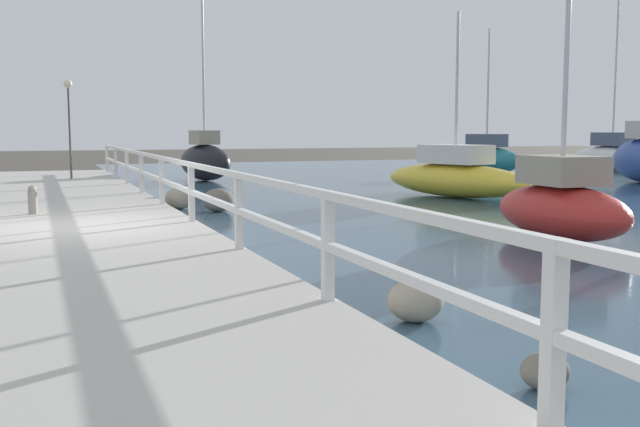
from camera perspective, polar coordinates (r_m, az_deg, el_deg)
The scene contains 14 objects.
ground_plane at distance 13.01m, azimuth -17.97°, elevation -2.32°, with size 120.00×120.00×0.00m, color #4C473D.
dock_walkway at distance 12.99m, azimuth -17.99°, elevation -1.63°, with size 4.01×36.00×0.32m.
railing at distance 13.12m, azimuth -9.79°, elevation 2.46°, with size 0.10×32.50×1.03m.
boulder_near_dock at distance 5.84m, azimuth 16.77°, elevation -11.43°, with size 0.37×0.33×0.28m.
boulder_mid_strip at distance 18.32m, azimuth -10.65°, elevation 1.16°, with size 0.70×0.63×0.53m.
boulder_downstream at distance 7.53m, azimuth 7.29°, elevation -6.59°, with size 0.57×0.52×0.43m.
boulder_upstream at distance 17.53m, azimuth -7.76°, elevation 1.01°, with size 0.73×0.66×0.55m.
mooring_bollard at distance 15.10m, azimuth -21.05°, elevation 1.00°, with size 0.17×0.17×0.54m.
dock_lamp at distance 25.71m, azimuth -18.60°, elevation 7.84°, with size 0.27×0.27×3.19m.
sailboat_teal at distance 32.86m, azimuth 12.56°, elevation 4.18°, with size 2.73×3.62×6.11m.
sailboat_white at distance 37.51m, azimuth 21.36°, elevation 4.15°, with size 1.37×5.06×8.05m.
sailboat_yellow at distance 21.51m, azimuth 10.26°, elevation 2.79°, with size 3.02×5.28×5.14m.
sailboat_black at distance 28.42m, azimuth -8.77°, elevation 4.05°, with size 1.99×3.64×7.26m.
sailboat_red at distance 13.60m, azimuth 17.91°, elevation 0.68°, with size 1.60×3.24×7.68m.
Camera 1 is at (-0.60, -12.85, 1.90)m, focal length 42.00 mm.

